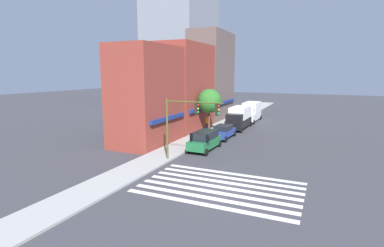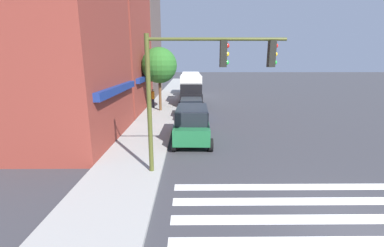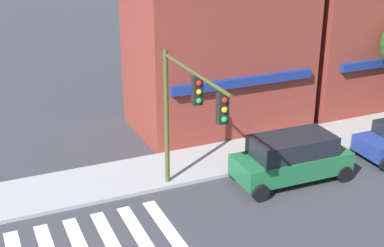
{
  "view_description": "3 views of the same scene",
  "coord_description": "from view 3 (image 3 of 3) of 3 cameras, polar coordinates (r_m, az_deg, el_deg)",
  "views": [
    {
      "loc": [
        -18.54,
        -6.2,
        7.72
      ],
      "look_at": [
        4.18,
        4.0,
        3.5
      ],
      "focal_mm": 28.0,
      "sensor_mm": 36.0,
      "label": 1
    },
    {
      "loc": [
        -5.64,
        4.83,
        4.56
      ],
      "look_at": [
        8.83,
        4.7,
        1.0
      ],
      "focal_mm": 24.0,
      "sensor_mm": 36.0,
      "label": 2
    },
    {
      "loc": [
        -2.6,
        -11.31,
        10.2
      ],
      "look_at": [
        4.18,
        4.0,
        3.5
      ],
      "focal_mm": 50.0,
      "sensor_mm": 36.0,
      "label": 3
    }
  ],
  "objects": [
    {
      "name": "sidewalk_left",
      "position": [
        21.52,
        -14.19,
        -6.99
      ],
      "size": [
        120.0,
        3.0,
        0.15
      ],
      "color": "#9E9E99",
      "rests_on": "ground_plane"
    },
    {
      "name": "traffic_signal",
      "position": [
        18.19,
        -0.51,
        2.02
      ],
      "size": [
        0.32,
        5.22,
        5.52
      ],
      "color": "#474C1E",
      "rests_on": "ground_plane"
    },
    {
      "name": "suv_green",
      "position": [
        21.71,
        10.57,
        -3.58
      ],
      "size": [
        4.74,
        2.12,
        1.94
      ],
      "rotation": [
        0.0,
        0.0,
        -0.02
      ],
      "color": "#1E6638",
      "rests_on": "ground_plane"
    }
  ]
}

